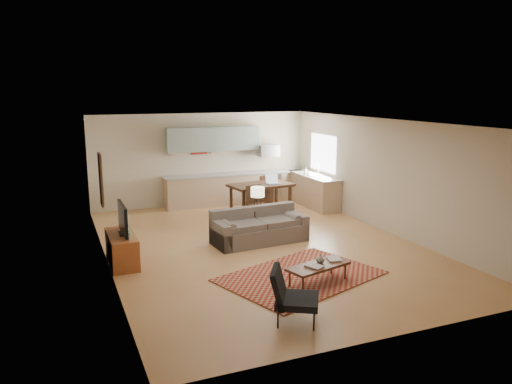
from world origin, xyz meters
name	(u,v)px	position (x,y,z in m)	size (l,w,h in m)	color
room	(261,185)	(0.00, 0.00, 1.35)	(9.00, 9.00, 9.00)	#A97444
kitchen_counter_back	(235,188)	(0.90, 4.18, 0.46)	(4.26, 0.64, 0.92)	tan
kitchen_counter_right	(313,190)	(2.93, 3.00, 0.46)	(0.64, 2.26, 0.92)	tan
kitchen_range	(268,186)	(2.00, 4.18, 0.45)	(0.62, 0.62, 0.90)	#A5A8AD
kitchen_microwave	(268,150)	(2.00, 4.20, 1.55)	(0.62, 0.40, 0.35)	#A5A8AD
upper_cabinets	(213,139)	(0.30, 4.33, 1.95)	(2.80, 0.34, 0.70)	gray
window_right	(323,153)	(3.23, 3.00, 1.55)	(0.02, 1.40, 1.05)	white
wall_art_left	(101,180)	(-3.21, 0.90, 1.55)	(0.06, 0.42, 1.10)	olive
triptych	(199,146)	(-0.10, 4.47, 1.75)	(1.70, 0.04, 0.50)	beige
rug	(301,276)	(-0.05, -1.99, 0.01)	(2.79, 1.93, 0.02)	maroon
sofa	(260,226)	(0.07, 0.25, 0.38)	(2.19, 0.95, 0.76)	#5B5148
coffee_table	(318,274)	(0.07, -2.41, 0.18)	(1.19, 0.47, 0.36)	#432212
book_a	(310,268)	(-0.14, -2.52, 0.37)	(0.32, 0.36, 0.03)	maroon
book_b	(328,259)	(0.36, -2.23, 0.36)	(0.30, 0.36, 0.02)	navy
vase	(320,259)	(0.15, -2.34, 0.43)	(0.17, 0.17, 0.16)	black
armchair	(297,295)	(-0.94, -3.57, 0.41)	(0.72, 0.72, 0.82)	black
tv_credenza	(122,249)	(-2.98, -0.01, 0.30)	(0.50, 1.30, 0.60)	brown
tv	(123,219)	(-2.93, -0.01, 0.90)	(0.10, 1.00, 0.60)	black
console_table	(258,222)	(0.23, 0.75, 0.33)	(0.56, 0.38, 0.66)	#321E13
table_lamp	(258,197)	(0.23, 0.75, 0.92)	(0.32, 0.32, 0.53)	beige
dining_table	(261,199)	(1.09, 2.62, 0.42)	(1.67, 0.96, 0.85)	#321E13
dining_chair_near	(258,204)	(0.69, 1.83, 0.48)	(0.46, 0.48, 0.96)	#321E13
dining_chair_far	(263,191)	(1.49, 3.40, 0.48)	(0.46, 0.48, 0.96)	#321E13
laptop	(274,179)	(1.43, 2.51, 0.98)	(0.36, 0.27, 0.27)	#A5A8AD
soap_bottle	(306,170)	(2.83, 3.30, 1.02)	(0.09, 0.09, 0.19)	beige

